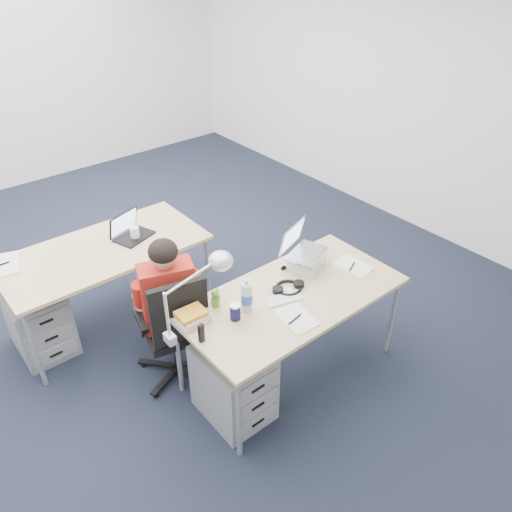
% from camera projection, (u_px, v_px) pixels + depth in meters
% --- Properties ---
extents(floor, '(7.00, 7.00, 0.00)m').
position_uv_depth(floor, '(168.00, 310.00, 4.46)').
color(floor, black).
rests_on(floor, ground).
extents(room, '(6.02, 7.02, 2.80)m').
position_uv_depth(room, '(144.00, 123.00, 3.52)').
color(room, white).
rests_on(room, ground).
extents(desk_near, '(1.60, 0.80, 0.73)m').
position_uv_depth(desk_near, '(292.00, 300.00, 3.50)').
color(desk_near, tan).
rests_on(desk_near, ground).
extents(desk_far, '(1.60, 0.80, 0.73)m').
position_uv_depth(desk_far, '(104.00, 253.00, 4.00)').
color(desk_far, tan).
rests_on(desk_far, ground).
extents(office_chair, '(0.74, 0.74, 0.97)m').
position_uv_depth(office_chair, '(177.00, 347.00, 3.69)').
color(office_chair, black).
rests_on(office_chair, ground).
extents(seated_person, '(0.51, 0.71, 1.18)m').
position_uv_depth(seated_person, '(166.00, 301.00, 3.65)').
color(seated_person, '#B12319').
rests_on(seated_person, ground).
extents(drawer_pedestal_near, '(0.40, 0.50, 0.55)m').
position_uv_depth(drawer_pedestal_near, '(233.00, 383.00, 3.40)').
color(drawer_pedestal_near, '#A0A4A6').
rests_on(drawer_pedestal_near, ground).
extents(drawer_pedestal_far, '(0.40, 0.50, 0.55)m').
position_uv_depth(drawer_pedestal_far, '(39.00, 321.00, 3.93)').
color(drawer_pedestal_far, '#A0A4A6').
rests_on(drawer_pedestal_far, ground).
extents(silver_laptop, '(0.38, 0.34, 0.34)m').
position_uv_depth(silver_laptop, '(308.00, 248.00, 3.66)').
color(silver_laptop, silver).
rests_on(silver_laptop, desk_near).
extents(wireless_keyboard, '(0.28, 0.18, 0.01)m').
position_uv_depth(wireless_keyboard, '(284.00, 299.00, 3.43)').
color(wireless_keyboard, white).
rests_on(wireless_keyboard, desk_near).
extents(computer_mouse, '(0.06, 0.09, 0.03)m').
position_uv_depth(computer_mouse, '(290.00, 291.00, 3.48)').
color(computer_mouse, white).
rests_on(computer_mouse, desk_near).
extents(headphones, '(0.29, 0.25, 0.04)m').
position_uv_depth(headphones, '(288.00, 287.00, 3.52)').
color(headphones, black).
rests_on(headphones, desk_near).
extents(can_koozie, '(0.08, 0.08, 0.12)m').
position_uv_depth(can_koozie, '(235.00, 312.00, 3.23)').
color(can_koozie, '#14163F').
rests_on(can_koozie, desk_near).
extents(water_bottle, '(0.10, 0.10, 0.25)m').
position_uv_depth(water_bottle, '(247.00, 295.00, 3.27)').
color(water_bottle, silver).
rests_on(water_bottle, desk_near).
extents(bear_figurine, '(0.09, 0.08, 0.14)m').
position_uv_depth(bear_figurine, '(215.00, 298.00, 3.34)').
color(bear_figurine, '#367D21').
rests_on(bear_figurine, desk_near).
extents(book_stack, '(0.24, 0.21, 0.09)m').
position_uv_depth(book_stack, '(192.00, 317.00, 3.21)').
color(book_stack, silver).
rests_on(book_stack, desk_near).
extents(cordless_phone, '(0.04, 0.03, 0.13)m').
position_uv_depth(cordless_phone, '(201.00, 333.00, 3.05)').
color(cordless_phone, black).
rests_on(cordless_phone, desk_near).
extents(papers_left, '(0.22, 0.29, 0.01)m').
position_uv_depth(papers_left, '(297.00, 319.00, 3.25)').
color(papers_left, '#EAED89').
rests_on(papers_left, desk_near).
extents(papers_right, '(0.21, 0.28, 0.01)m').
position_uv_depth(papers_right, '(353.00, 267.00, 3.75)').
color(papers_right, '#EAED89').
rests_on(papers_right, desk_near).
extents(sunglasses, '(0.11, 0.07, 0.02)m').
position_uv_depth(sunglasses, '(287.00, 268.00, 3.73)').
color(sunglasses, black).
rests_on(sunglasses, desk_near).
extents(desk_lamp, '(0.48, 0.29, 0.52)m').
position_uv_depth(desk_lamp, '(189.00, 299.00, 3.02)').
color(desk_lamp, silver).
rests_on(desk_lamp, desk_near).
extents(dark_laptop, '(0.38, 0.37, 0.22)m').
position_uv_depth(dark_laptop, '(133.00, 226.00, 4.05)').
color(dark_laptop, black).
rests_on(dark_laptop, desk_far).
extents(far_cup, '(0.09, 0.09, 0.11)m').
position_uv_depth(far_cup, '(135.00, 233.00, 4.07)').
color(far_cup, white).
rests_on(far_cup, desk_far).
extents(far_papers, '(0.31, 0.37, 0.01)m').
position_uv_depth(far_papers, '(2.00, 266.00, 3.76)').
color(far_papers, white).
rests_on(far_papers, desk_far).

